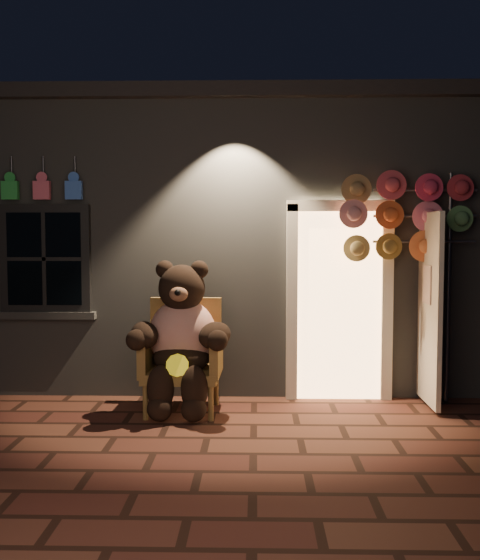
{
  "coord_description": "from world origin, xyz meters",
  "views": [
    {
      "loc": [
        0.44,
        -5.74,
        1.82
      ],
      "look_at": [
        0.27,
        1.0,
        1.35
      ],
      "focal_mm": 42.0,
      "sensor_mm": 36.0,
      "label": 1
    }
  ],
  "objects": [
    {
      "name": "ground",
      "position": [
        0.0,
        0.0,
        0.0
      ],
      "size": [
        60.0,
        60.0,
        0.0
      ],
      "primitive_type": "plane",
      "color": "#572F21",
      "rests_on": "ground"
    },
    {
      "name": "wicker_armchair",
      "position": [
        -0.32,
        0.94,
        0.57
      ],
      "size": [
        0.81,
        0.73,
        1.15
      ],
      "rotation": [
        0.0,
        0.0,
        -0.02
      ],
      "color": "olive",
      "rests_on": "ground"
    },
    {
      "name": "hat_rack",
      "position": [
        2.02,
        1.28,
        2.02
      ],
      "size": [
        1.45,
        0.22,
        2.5
      ],
      "color": "#59595E",
      "rests_on": "ground"
    },
    {
      "name": "teddy_bear",
      "position": [
        -0.32,
        0.8,
        0.78
      ],
      "size": [
        1.12,
        0.87,
        1.54
      ],
      "rotation": [
        0.0,
        0.0,
        -0.02
      ],
      "color": "#B42F13",
      "rests_on": "ground"
    },
    {
      "name": "shop_building",
      "position": [
        0.0,
        3.99,
        1.74
      ],
      "size": [
        7.3,
        5.95,
        3.51
      ],
      "color": "slate",
      "rests_on": "ground"
    }
  ]
}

